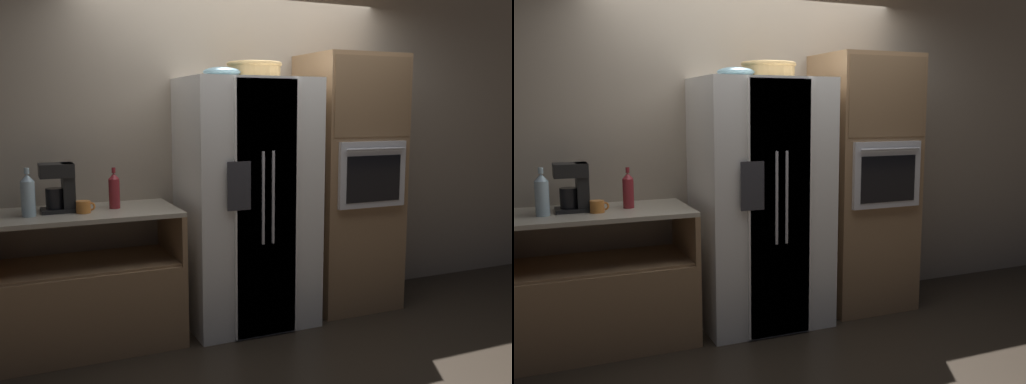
% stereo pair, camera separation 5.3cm
% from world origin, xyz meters
% --- Properties ---
extents(ground_plane, '(20.00, 20.00, 0.00)m').
position_xyz_m(ground_plane, '(0.00, 0.00, 0.00)').
color(ground_plane, black).
extents(wall_back, '(12.00, 0.06, 2.80)m').
position_xyz_m(wall_back, '(0.00, 0.44, 1.40)').
color(wall_back, tan).
rests_on(wall_back, ground_plane).
extents(counter_left, '(1.51, 0.68, 0.94)m').
position_xyz_m(counter_left, '(-1.41, 0.07, 0.35)').
color(counter_left, '#93704C').
rests_on(counter_left, ground_plane).
extents(refrigerator, '(0.94, 0.76, 1.85)m').
position_xyz_m(refrigerator, '(-0.07, 0.04, 0.93)').
color(refrigerator, white).
rests_on(refrigerator, ground_plane).
extents(wall_oven, '(0.72, 0.71, 2.05)m').
position_xyz_m(wall_oven, '(0.85, 0.08, 1.03)').
color(wall_oven, '#93704C').
rests_on(wall_oven, ground_plane).
extents(wicker_basket, '(0.41, 0.41, 0.12)m').
position_xyz_m(wicker_basket, '(0.01, 0.09, 1.92)').
color(wicker_basket, tan).
rests_on(wicker_basket, refrigerator).
extents(fruit_bowl, '(0.27, 0.27, 0.07)m').
position_xyz_m(fruit_bowl, '(-0.27, 0.01, 1.89)').
color(fruit_bowl, '#668C99').
rests_on(fruit_bowl, refrigerator).
extents(bottle_tall, '(0.08, 0.08, 0.28)m').
position_xyz_m(bottle_tall, '(-1.04, 0.10, 1.07)').
color(bottle_tall, maroon).
rests_on(bottle_tall, counter_left).
extents(bottle_short, '(0.09, 0.09, 0.31)m').
position_xyz_m(bottle_short, '(-1.60, 0.02, 1.08)').
color(bottle_short, silver).
rests_on(bottle_short, counter_left).
extents(mug, '(0.13, 0.09, 0.08)m').
position_xyz_m(mug, '(-1.26, -0.00, 0.98)').
color(mug, orange).
rests_on(mug, counter_left).
extents(coffee_maker, '(0.22, 0.20, 0.33)m').
position_xyz_m(coffee_maker, '(-1.39, 0.11, 1.12)').
color(coffee_maker, black).
rests_on(coffee_maker, counter_left).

